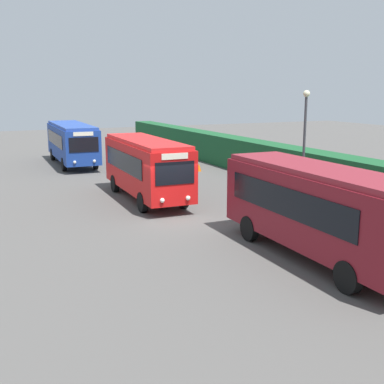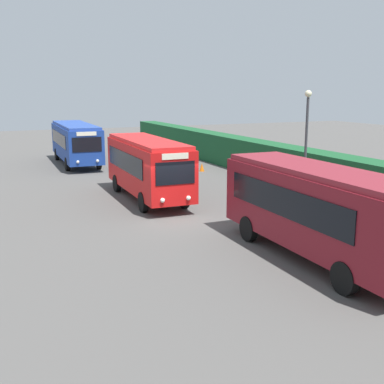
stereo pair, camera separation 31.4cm
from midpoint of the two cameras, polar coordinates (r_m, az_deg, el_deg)
ground_plane at (r=22.62m, az=-2.26°, el=-3.19°), size 110.77×110.77×0.00m
bus_blue at (r=40.08m, az=-14.09°, el=5.78°), size 10.16×2.81×3.23m
bus_red at (r=26.42m, az=-5.74°, el=3.12°), size 8.74×2.57×3.29m
bus_maroon at (r=17.45m, az=14.17°, el=-1.74°), size 9.22×2.55×3.27m
hedge_row at (r=27.68m, az=17.28°, el=1.54°), size 67.39×1.78×2.33m
traffic_cone at (r=35.81m, az=0.56°, el=2.92°), size 0.36×0.36×0.60m
lamppost at (r=26.63m, az=12.71°, el=6.76°), size 0.36×0.36×5.86m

